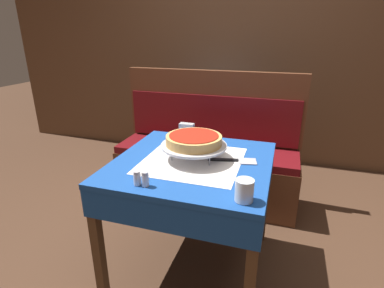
# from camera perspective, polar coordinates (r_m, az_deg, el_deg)

# --- Properties ---
(ground_plane) EXTENTS (14.00, 14.00, 0.00)m
(ground_plane) POSITION_cam_1_polar(r_m,az_deg,el_deg) (2.09, 0.09, -21.91)
(ground_plane) COLOR #472D1E
(dining_table_front) EXTENTS (0.87, 0.87, 0.74)m
(dining_table_front) POSITION_cam_1_polar(r_m,az_deg,el_deg) (1.73, 0.10, -6.31)
(dining_table_front) COLOR #194799
(dining_table_front) RESTS_ON ground_plane
(dining_table_rear) EXTENTS (0.60, 0.60, 0.74)m
(dining_table_rear) POSITION_cam_1_polar(r_m,az_deg,el_deg) (3.13, 3.84, 5.97)
(dining_table_rear) COLOR #194799
(dining_table_rear) RESTS_ON ground_plane
(booth_bench) EXTENTS (1.55, 0.46, 1.11)m
(booth_bench) POSITION_cam_1_polar(r_m,az_deg,el_deg) (2.64, 2.83, -3.56)
(booth_bench) COLOR brown
(booth_bench) RESTS_ON ground_plane
(back_wall_panel) EXTENTS (6.00, 0.04, 2.40)m
(back_wall_panel) POSITION_cam_1_polar(r_m,az_deg,el_deg) (3.43, 10.16, 16.68)
(back_wall_panel) COLOR brown
(back_wall_panel) RESTS_ON ground_plane
(pizza_pan_stand) EXTENTS (0.37, 0.37, 0.09)m
(pizza_pan_stand) POSITION_cam_1_polar(r_m,az_deg,el_deg) (1.68, 0.31, -0.38)
(pizza_pan_stand) COLOR #ADADB2
(pizza_pan_stand) RESTS_ON dining_table_front
(deep_dish_pizza) EXTENTS (0.31, 0.31, 0.06)m
(deep_dish_pizza) POSITION_cam_1_polar(r_m,az_deg,el_deg) (1.67, 0.31, 0.83)
(deep_dish_pizza) COLOR tan
(deep_dish_pizza) RESTS_ON pizza_pan_stand
(pizza_server) EXTENTS (0.27, 0.11, 0.01)m
(pizza_server) POSITION_cam_1_polar(r_m,az_deg,el_deg) (1.69, 8.00, -3.11)
(pizza_server) COLOR #BCBCC1
(pizza_server) RESTS_ON dining_table_front
(water_glass_near) EXTENTS (0.08, 0.08, 0.10)m
(water_glass_near) POSITION_cam_1_polar(r_m,az_deg,el_deg) (1.30, 9.94, -8.67)
(water_glass_near) COLOR silver
(water_glass_near) RESTS_ON dining_table_front
(salt_shaker) EXTENTS (0.04, 0.04, 0.07)m
(salt_shaker) POSITION_cam_1_polar(r_m,az_deg,el_deg) (1.43, -10.41, -6.40)
(salt_shaker) COLOR silver
(salt_shaker) RESTS_ON dining_table_front
(pepper_shaker) EXTENTS (0.03, 0.03, 0.07)m
(pepper_shaker) POSITION_cam_1_polar(r_m,az_deg,el_deg) (1.42, -8.89, -6.61)
(pepper_shaker) COLOR silver
(pepper_shaker) RESTS_ON dining_table_front
(napkin_holder) EXTENTS (0.10, 0.05, 0.09)m
(napkin_holder) POSITION_cam_1_polar(r_m,az_deg,el_deg) (2.06, -1.02, 2.73)
(napkin_holder) COLOR #B2B2B7
(napkin_holder) RESTS_ON dining_table_front
(condiment_caddy) EXTENTS (0.11, 0.11, 0.19)m
(condiment_caddy) POSITION_cam_1_polar(r_m,az_deg,el_deg) (3.17, 4.54, 9.09)
(condiment_caddy) COLOR black
(condiment_caddy) RESTS_ON dining_table_rear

